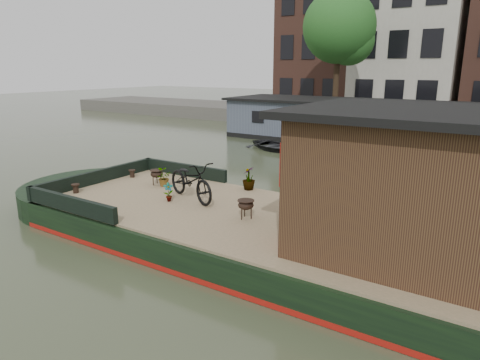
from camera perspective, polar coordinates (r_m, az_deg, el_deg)
The scene contains 18 objects.
ground at distance 8.91m, azimuth 7.03°, elevation -9.90°, with size 120.00×120.00×0.00m, color #363F28.
houseboat_hull at distance 9.41m, azimuth -0.25°, elevation -6.61°, with size 14.01×4.02×0.60m.
houseboat_deck at distance 8.67m, azimuth 7.16°, elevation -6.15°, with size 11.80×3.80×0.05m, color #A08263.
bow_bulwark at distance 11.62m, azimuth -15.81°, elevation -0.13°, with size 3.00×4.00×0.35m.
cabin at distance 7.65m, azimuth 22.32°, elevation -0.17°, with size 4.00×3.50×2.42m.
bicycle at distance 10.16m, azimuth -6.57°, elevation -0.02°, with size 0.63×1.81×0.95m, color black.
potted_plant_a at distance 10.16m, azimuth -9.52°, elevation -1.61°, with size 0.24×0.16×0.45m, color brown.
potted_plant_c at distance 11.48m, azimuth -10.24°, elevation 0.32°, with size 0.42×0.36×0.47m, color #B34A34.
potted_plant_d at distance 10.97m, azimuth 1.19°, elevation 0.23°, with size 0.33×0.33×0.60m, color brown.
brazier_front at distance 8.90m, azimuth 0.78°, elevation -3.92°, with size 0.37×0.37×0.40m, color black, non-canonical shape.
brazier_rear at distance 11.67m, azimuth -11.02°, elevation 0.36°, with size 0.38×0.38×0.41m, color black, non-canonical shape.
bollard_port at distance 12.63m, azimuth -14.19°, elevation 0.84°, with size 0.19×0.19×0.22m, color black.
bollard_stbd at distance 11.49m, azimuth -21.06°, elevation -1.06°, with size 0.20×0.20×0.23m, color black.
dinghy at distance 20.04m, azimuth 4.46°, elevation 4.95°, with size 2.06×2.88×0.60m, color black.
far_houseboat at distance 21.77m, azimuth 23.81°, elevation 6.32°, with size 20.40×4.40×2.11m.
quay at distance 28.22m, azimuth 26.01°, elevation 6.68°, with size 60.00×6.00×0.90m, color #47443F.
townhouse_row at distance 35.22m, azimuth 29.38°, elevation 19.84°, with size 27.25×8.00×16.50m.
tree_left at distance 28.25m, azimuth 13.39°, elevation 18.85°, with size 4.40×4.40×7.40m.
Camera 1 is at (3.50, -7.31, 3.70)m, focal length 32.00 mm.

